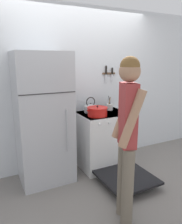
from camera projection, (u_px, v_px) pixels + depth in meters
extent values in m
plane|color=slate|center=(79.00, 161.00, 3.82)|extent=(14.00, 14.00, 0.00)
cube|color=silver|center=(77.00, 88.00, 3.55)|extent=(10.00, 0.06, 2.55)
cube|color=#B7BABF|center=(44.00, 119.00, 3.06)|extent=(0.73, 0.60, 1.84)
cube|color=#2D2D2D|center=(48.00, 93.00, 2.70)|extent=(0.72, 0.01, 0.01)
cylinder|color=#B2B5BA|center=(67.00, 131.00, 2.90)|extent=(0.02, 0.02, 0.59)
cube|color=white|center=(103.00, 140.00, 3.58)|extent=(0.78, 0.62, 0.90)
cube|color=black|center=(103.00, 114.00, 3.47)|extent=(0.76, 0.61, 0.02)
cube|color=black|center=(112.00, 146.00, 3.33)|extent=(0.68, 0.05, 0.68)
cylinder|color=black|center=(97.00, 116.00, 3.29)|extent=(0.20, 0.20, 0.01)
cylinder|color=black|center=(117.00, 114.00, 3.44)|extent=(0.20, 0.20, 0.01)
cylinder|color=black|center=(90.00, 113.00, 3.50)|extent=(0.20, 0.20, 0.01)
cylinder|color=black|center=(109.00, 110.00, 3.66)|extent=(0.20, 0.20, 0.01)
cylinder|color=silver|center=(100.00, 124.00, 3.11)|extent=(0.04, 0.02, 0.04)
cylinder|color=silver|center=(110.00, 123.00, 3.17)|extent=(0.04, 0.02, 0.04)
cylinder|color=silver|center=(119.00, 122.00, 3.24)|extent=(0.04, 0.02, 0.04)
cylinder|color=silver|center=(127.00, 120.00, 3.31)|extent=(0.04, 0.02, 0.04)
cube|color=black|center=(126.00, 177.00, 3.07)|extent=(0.72, 0.72, 0.04)
cube|color=#99999E|center=(105.00, 144.00, 3.52)|extent=(0.64, 0.34, 0.01)
cylinder|color=red|center=(97.00, 112.00, 3.27)|extent=(0.30, 0.30, 0.12)
cylinder|color=red|center=(97.00, 108.00, 3.26)|extent=(0.31, 0.31, 0.02)
sphere|color=black|center=(97.00, 106.00, 3.25)|extent=(0.03, 0.03, 0.03)
cylinder|color=red|center=(88.00, 111.00, 3.19)|extent=(0.03, 0.02, 0.02)
cylinder|color=red|center=(107.00, 109.00, 3.33)|extent=(0.03, 0.02, 0.02)
cylinder|color=silver|center=(91.00, 109.00, 3.50)|extent=(0.21, 0.21, 0.11)
cone|color=silver|center=(91.00, 105.00, 3.48)|extent=(0.20, 0.20, 0.03)
sphere|color=black|center=(91.00, 103.00, 3.47)|extent=(0.02, 0.02, 0.02)
cone|color=silver|center=(96.00, 108.00, 3.54)|extent=(0.11, 0.03, 0.09)
torus|color=black|center=(91.00, 102.00, 3.47)|extent=(0.16, 0.01, 0.16)
cylinder|color=silver|center=(110.00, 107.00, 3.66)|extent=(0.11, 0.11, 0.10)
cylinder|color=#9E7547|center=(109.00, 103.00, 3.62)|extent=(0.04, 0.04, 0.20)
cylinder|color=#232326|center=(110.00, 103.00, 3.65)|extent=(0.04, 0.02, 0.20)
cylinder|color=#B2B5BA|center=(108.00, 104.00, 3.64)|extent=(0.02, 0.03, 0.18)
cylinder|color=#4C4C51|center=(110.00, 102.00, 3.63)|extent=(0.05, 0.03, 0.22)
cylinder|color=#6B6051|center=(128.00, 188.00, 2.27)|extent=(0.13, 0.13, 0.86)
cylinder|color=#6B6051|center=(123.00, 179.00, 2.44)|extent=(0.13, 0.13, 0.86)
cube|color=#9E3333|center=(128.00, 115.00, 2.18)|extent=(0.21, 0.27, 0.65)
cylinder|color=#A87A5B|center=(132.00, 119.00, 2.05)|extent=(0.27, 0.17, 0.58)
cylinder|color=#A87A5B|center=(124.00, 112.00, 2.31)|extent=(0.27, 0.17, 0.58)
sphere|color=#A87A5B|center=(130.00, 71.00, 2.07)|extent=(0.21, 0.21, 0.21)
sphere|color=brown|center=(130.00, 66.00, 2.06)|extent=(0.19, 0.19, 0.19)
cube|color=brown|center=(109.00, 73.00, 3.71)|extent=(0.24, 0.02, 0.03)
cube|color=silver|center=(106.00, 79.00, 3.70)|extent=(0.03, 0.00, 0.17)
cube|color=black|center=(106.00, 70.00, 3.66)|extent=(0.02, 0.02, 0.13)
cube|color=silver|center=(112.00, 78.00, 3.75)|extent=(0.03, 0.00, 0.14)
cube|color=black|center=(112.00, 71.00, 3.72)|extent=(0.02, 0.02, 0.09)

